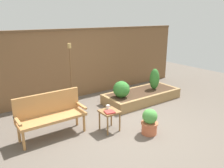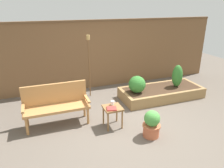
{
  "view_description": "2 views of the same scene",
  "coord_description": "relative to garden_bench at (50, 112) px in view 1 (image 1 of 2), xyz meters",
  "views": [
    {
      "loc": [
        -3.03,
        -3.75,
        2.51
      ],
      "look_at": [
        0.28,
        0.92,
        0.79
      ],
      "focal_mm": 36.35,
      "sensor_mm": 36.0,
      "label": 1
    },
    {
      "loc": [
        -1.82,
        -3.83,
        2.64
      ],
      "look_at": [
        -0.02,
        1.1,
        0.62
      ],
      "focal_mm": 34.08,
      "sensor_mm": 36.0,
      "label": 2
    }
  ],
  "objects": [
    {
      "name": "cup_on_table",
      "position": [
        1.19,
        -0.46,
        -0.02
      ],
      "size": [
        0.11,
        0.07,
        0.09
      ],
      "color": "white",
      "rests_on": "side_table"
    },
    {
      "name": "garden_bench",
      "position": [
        0.0,
        0.0,
        0.0
      ],
      "size": [
        1.44,
        0.48,
        0.94
      ],
      "color": "#B77F47",
      "rests_on": "ground_plane"
    },
    {
      "name": "fence_back",
      "position": [
        1.53,
        1.93,
        0.55
      ],
      "size": [
        8.4,
        0.14,
        2.16
      ],
      "color": "brown",
      "rests_on": "ground_plane"
    },
    {
      "name": "ground_plane",
      "position": [
        1.53,
        -0.67,
        -0.54
      ],
      "size": [
        14.0,
        14.0,
        0.0
      ],
      "primitive_type": "plane",
      "color": "#60564C"
    },
    {
      "name": "book_on_table",
      "position": [
        1.1,
        -0.65,
        -0.05
      ],
      "size": [
        0.25,
        0.24,
        0.03
      ],
      "primitive_type": "cube",
      "rotation": [
        0.0,
        0.0,
        -0.24
      ],
      "color": "#B2332D",
      "rests_on": "side_table"
    },
    {
      "name": "shrub_near_bench",
      "position": [
        2.22,
        0.38,
        -0.01
      ],
      "size": [
        0.47,
        0.47,
        0.47
      ],
      "color": "brown",
      "rests_on": "raised_planter_bed"
    },
    {
      "name": "raised_planter_bed",
      "position": [
        3.05,
        0.42,
        -0.39
      ],
      "size": [
        2.4,
        1.0,
        0.3
      ],
      "color": "#997547",
      "rests_on": "ground_plane"
    },
    {
      "name": "potted_boxwood",
      "position": [
        1.78,
        -1.21,
        -0.26
      ],
      "size": [
        0.38,
        0.38,
        0.59
      ],
      "color": "#C66642",
      "rests_on": "ground_plane"
    },
    {
      "name": "tiki_torch",
      "position": [
        1.11,
        1.26,
        0.68
      ],
      "size": [
        0.1,
        0.1,
        1.81
      ],
      "color": "brown",
      "rests_on": "ground_plane"
    },
    {
      "name": "shrub_far_corner",
      "position": [
        3.52,
        0.38,
        0.08
      ],
      "size": [
        0.3,
        0.3,
        0.66
      ],
      "color": "brown",
      "rests_on": "raised_planter_bed"
    },
    {
      "name": "side_table",
      "position": [
        1.16,
        -0.57,
        -0.15
      ],
      "size": [
        0.4,
        0.4,
        0.48
      ],
      "color": "olive",
      "rests_on": "ground_plane"
    }
  ]
}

